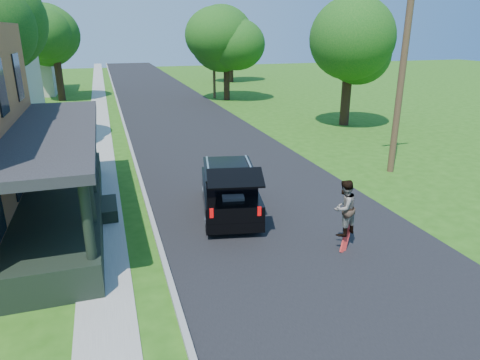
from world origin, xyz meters
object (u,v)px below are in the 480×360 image
object	(u,v)px
black_suv	(229,190)
skateboarder	(344,208)
utility_pole_near	(404,61)
tree_right_near	(350,40)

from	to	relation	value
black_suv	skateboarder	xyz separation A→B (m)	(2.33, -3.46, 0.45)
skateboarder	utility_pole_near	size ratio (longest dim) A/B	0.18
tree_right_near	utility_pole_near	xyz separation A→B (m)	(-3.20, -9.54, -0.59)
black_suv	tree_right_near	size ratio (longest dim) A/B	0.60
black_suv	skateboarder	world-z (taller)	black_suv
black_suv	utility_pole_near	distance (m)	9.31
skateboarder	utility_pole_near	bearing A→B (deg)	-159.95
black_suv	tree_right_near	bearing A→B (deg)	57.37
tree_right_near	utility_pole_near	distance (m)	10.08
black_suv	utility_pole_near	size ratio (longest dim) A/B	0.52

